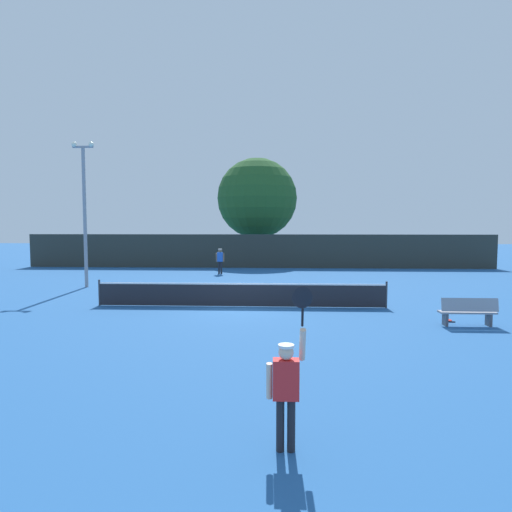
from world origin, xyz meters
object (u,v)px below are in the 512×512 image
Objects in this scene: parked_car_mid at (362,252)px; large_tree at (257,198)px; player_receiving at (220,259)px; light_pole at (84,205)px; parked_car_near at (336,253)px; courtside_bench at (468,312)px; tennis_ball at (261,297)px; player_serving at (287,381)px; spare_racket at (448,320)px.

large_tree is at bearing -167.22° from parked_car_mid.
light_pole reaches higher than player_receiving.
parked_car_near is at bearing -144.31° from parked_car_mid.
parked_car_near is (-0.93, 24.89, 0.30)m from courtside_bench.
tennis_ball is 0.01× the size of light_pole.
player_serving is 0.26× the size of large_tree.
parked_car_near is 3.46m from parked_car_mid.
parked_car_near is at bearing -131.94° from player_receiving.
large_tree reaches higher than courtside_bench.
player_receiving is 9.66m from light_pole.
player_receiving is 0.40× the size of parked_car_near.
tennis_ball is at bearing 108.34° from player_receiving.
player_receiving is at bearing -101.86° from large_tree.
parked_car_mid is (7.95, 35.14, -0.27)m from player_serving.
spare_racket is at bearing 111.58° from courtside_bench.
tennis_ball is 0.02× the size of parked_car_near.
player_serving is at bearing -103.93° from parked_car_mid.
tennis_ball is at bearing -109.63° from parked_car_near.
light_pole is at bearing -135.41° from parked_car_mid.
spare_racket is 0.12× the size of parked_car_mid.
courtside_bench reaches higher than spare_racket.
player_serving reaches higher than courtside_bench.
spare_racket is at bearing -24.74° from light_pole.
courtside_bench is 0.23× the size of light_pole.
parked_car_mid is at bearing 34.44° from parked_car_near.
tennis_ball is at bearing -16.84° from light_pole.
courtside_bench is at bearing -95.09° from parked_car_mid.
courtside_bench is at bearing 53.20° from player_serving.
light_pole is 18.37m from large_tree.
parked_car_near is (5.18, 33.06, -0.27)m from player_serving.
light_pole is (-16.08, 7.41, 4.37)m from spare_racket.
courtside_bench is 24.91m from parked_car_near.
light_pole is at bearing 155.26° from spare_racket.
parked_car_near is at bearing 3.01° from large_tree.
courtside_bench is (6.97, -5.37, 0.45)m from tennis_ball.
large_tree is 2.18× the size of parked_car_mid.
light_pole is 1.79× the size of parked_car_near.
large_tree is 11.28m from parked_car_mid.
courtside_bench is at bearing 124.39° from player_receiving.
player_serving is at bearing -86.34° from tennis_ball.
light_pole is (-9.43, 2.85, 4.35)m from tennis_ball.
player_receiving reaches higher than tennis_ball.
parked_car_near reaches higher than spare_racket.
courtside_bench is at bearing -26.63° from light_pole.
courtside_bench is (10.07, -14.72, -0.57)m from player_receiving.
spare_racket is at bearing -90.98° from parked_car_near.
player_receiving is 11.03m from large_tree.
tennis_ball is at bearing 142.39° from courtside_bench.
player_serving is 0.32× the size of light_pole.
spare_racket is (9.75, -13.90, -1.03)m from player_receiving.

